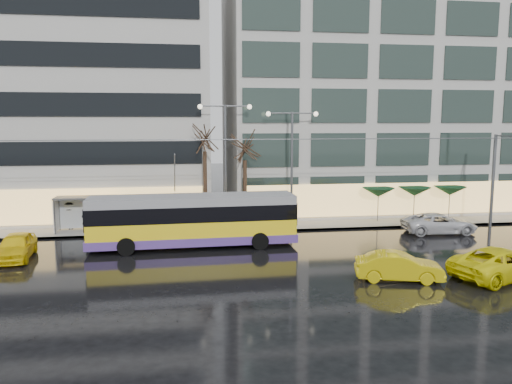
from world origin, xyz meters
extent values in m
plane|color=black|center=(0.00, 0.00, 0.00)|extent=(140.00, 140.00, 0.00)
cube|color=gray|center=(2.00, 14.00, 0.07)|extent=(80.00, 10.00, 0.15)
cube|color=slate|center=(2.00, 9.05, 0.07)|extent=(80.00, 0.10, 0.15)
cube|color=#B5B3AD|center=(-16.00, 19.00, 11.15)|extent=(34.00, 14.00, 22.00)
cube|color=#B5B3AD|center=(19.00, 19.00, 12.65)|extent=(32.00, 14.00, 25.00)
cube|color=yellow|center=(-0.53, 5.41, 1.12)|extent=(12.91, 3.05, 1.60)
cube|color=#57388D|center=(-0.53, 5.41, 0.59)|extent=(12.95, 3.10, 0.53)
cube|color=black|center=(-0.53, 5.41, 2.30)|extent=(12.93, 3.08, 0.96)
cube|color=gray|center=(-0.53, 5.41, 3.05)|extent=(12.91, 3.05, 0.53)
cube|color=black|center=(5.91, 5.60, 2.14)|extent=(0.14, 2.46, 1.39)
cube|color=black|center=(-6.98, 5.21, 2.14)|extent=(0.14, 2.46, 1.39)
cylinder|color=black|center=(3.49, 6.86, 0.53)|extent=(1.08, 0.41, 1.07)
cylinder|color=black|center=(3.57, 4.19, 0.53)|extent=(1.08, 0.41, 1.07)
cylinder|color=black|center=(-4.64, 6.62, 0.53)|extent=(1.08, 0.41, 1.07)
cylinder|color=black|center=(-4.56, 3.95, 0.53)|extent=(1.08, 0.41, 1.07)
cylinder|color=#595B60|center=(-1.63, 6.39, 4.60)|extent=(0.18, 3.98, 2.81)
cylinder|color=#595B60|center=(-1.65, 6.92, 4.60)|extent=(0.18, 3.98, 2.81)
cylinder|color=#595B60|center=(22.00, 8.50, 3.50)|extent=(0.24, 0.24, 7.00)
cylinder|color=#595B60|center=(1.00, 5.75, 6.80)|extent=(42.00, 0.04, 0.04)
cylinder|color=#595B60|center=(1.00, 6.25, 6.80)|extent=(42.00, 0.04, 0.04)
cube|color=#595B60|center=(-8.00, 10.50, 2.60)|extent=(4.20, 1.60, 0.12)
cube|color=silver|center=(-8.00, 11.20, 1.35)|extent=(4.00, 0.05, 2.20)
cube|color=white|center=(-10.05, 10.50, 1.35)|extent=(0.10, 1.40, 2.20)
cylinder|color=#595B60|center=(-10.00, 9.80, 1.35)|extent=(0.10, 0.10, 2.40)
cylinder|color=#595B60|center=(-10.00, 11.20, 1.35)|extent=(0.10, 0.10, 2.40)
cylinder|color=#595B60|center=(-6.00, 9.80, 1.35)|extent=(0.10, 0.10, 2.40)
cylinder|color=#595B60|center=(-6.00, 11.20, 1.35)|extent=(0.10, 0.10, 2.40)
cylinder|color=#595B60|center=(2.00, 10.80, 4.65)|extent=(0.18, 0.18, 9.00)
cylinder|color=#595B60|center=(1.10, 10.80, 9.05)|extent=(1.80, 0.10, 0.10)
cylinder|color=#595B60|center=(2.90, 10.80, 9.05)|extent=(1.80, 0.10, 0.10)
sphere|color=#FFF2CC|center=(0.20, 10.80, 9.00)|extent=(0.36, 0.36, 0.36)
sphere|color=#FFF2CC|center=(3.80, 10.80, 9.00)|extent=(0.36, 0.36, 0.36)
cylinder|color=#595B60|center=(7.00, 10.80, 4.40)|extent=(0.18, 0.18, 8.50)
cylinder|color=#595B60|center=(6.10, 10.80, 8.55)|extent=(1.80, 0.10, 0.10)
cylinder|color=#595B60|center=(7.90, 10.80, 8.55)|extent=(1.80, 0.10, 0.10)
sphere|color=#FFF2CC|center=(5.20, 10.80, 8.50)|extent=(0.36, 0.36, 0.36)
sphere|color=#FFF2CC|center=(8.80, 10.80, 8.50)|extent=(0.36, 0.36, 0.36)
cylinder|color=black|center=(0.50, 11.00, 2.95)|extent=(0.28, 0.28, 5.60)
cylinder|color=black|center=(3.50, 11.20, 2.60)|extent=(0.28, 0.28, 4.90)
cylinder|color=#595B60|center=(14.00, 11.00, 1.25)|extent=(0.06, 0.06, 2.20)
cone|color=#0F3A1D|center=(14.00, 11.00, 2.45)|extent=(2.50, 2.50, 0.70)
cylinder|color=#595B60|center=(17.00, 11.00, 1.25)|extent=(0.06, 0.06, 2.20)
cone|color=#0F3A1D|center=(17.00, 11.00, 2.45)|extent=(2.50, 2.50, 0.70)
cylinder|color=#595B60|center=(20.00, 11.00, 1.25)|extent=(0.06, 0.06, 2.20)
cone|color=#0F3A1D|center=(20.00, 11.00, 2.45)|extent=(2.50, 2.50, 0.70)
imported|color=yellow|center=(-10.79, 4.09, 0.76)|extent=(2.18, 4.59, 1.52)
imported|color=#D5BC0B|center=(9.54, -2.86, 0.71)|extent=(4.55, 2.56, 1.42)
imported|color=#FFF30D|center=(14.90, -3.28, 0.79)|extent=(6.23, 4.24, 1.58)
imported|color=silver|center=(16.96, 6.87, 0.73)|extent=(5.36, 2.71, 1.45)
imported|color=black|center=(-8.08, 10.66, 0.94)|extent=(0.61, 0.43, 1.58)
imported|color=#C64262|center=(-8.08, 10.66, 1.90)|extent=(1.04, 1.06, 0.88)
imported|color=black|center=(-5.13, 10.26, 0.96)|extent=(0.83, 0.68, 1.62)
imported|color=black|center=(-9.30, 11.41, 0.99)|extent=(1.18, 0.79, 1.69)
imported|color=black|center=(-9.30, 11.41, 1.90)|extent=(0.94, 0.94, 0.72)
camera|label=1|loc=(-1.08, -25.82, 7.91)|focal=35.00mm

